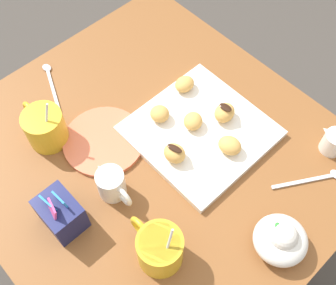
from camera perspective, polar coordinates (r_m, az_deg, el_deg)
ground_plane at (r=1.62m, az=-1.32°, el=-14.03°), size 8.00×8.00×0.00m
dining_table at (r=1.09m, az=-1.90°, el=-5.06°), size 0.85×0.79×0.71m
pastry_plate_square at (r=0.99m, az=4.38°, el=1.53°), size 0.29×0.29×0.02m
coffee_mug_mustard_left at (r=0.82m, az=-1.20°, el=-14.11°), size 0.13×0.09×0.13m
coffee_mug_mustard_right at (r=0.99m, az=-16.39°, el=2.10°), size 0.13×0.09×0.13m
cream_pitcher_white at (r=0.89m, az=-7.65°, el=-5.56°), size 0.10×0.06×0.07m
sugar_caddy at (r=0.88m, az=-14.25°, el=-9.41°), size 0.09×0.07×0.11m
ice_cream_bowl at (r=0.87m, az=15.05°, el=-12.54°), size 0.11×0.11×0.08m
chocolate_sauce_pitcher at (r=1.01m, az=21.67°, el=0.08°), size 0.09×0.05×0.06m
saucer_coral_left at (r=0.99m, az=-8.70°, el=0.23°), size 0.19×0.19×0.01m
loose_spoon_near_saucer at (r=0.98m, az=19.39°, el=-4.66°), size 0.09×0.14×0.01m
loose_spoon_by_plate at (r=1.12m, az=-15.62°, el=8.01°), size 0.15×0.07×0.01m
beignet_0 at (r=0.98m, az=-1.13°, el=3.91°), size 0.05×0.04×0.03m
beignet_1 at (r=0.97m, az=3.41°, el=2.91°), size 0.06×0.06×0.03m
beignet_2 at (r=0.99m, az=7.67°, el=4.04°), size 0.06×0.06×0.04m
chocolate_drizzle_2 at (r=0.97m, az=7.81°, el=4.75°), size 0.03×0.02×0.00m
beignet_3 at (r=0.92m, az=0.89°, el=-1.47°), size 0.05×0.05×0.04m
chocolate_drizzle_3 at (r=0.90m, az=0.91°, el=-0.81°), size 0.04×0.02×0.00m
beignet_4 at (r=1.04m, az=2.26°, el=7.91°), size 0.04×0.05×0.03m
beignet_5 at (r=0.94m, az=8.37°, el=-0.40°), size 0.06×0.06×0.04m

